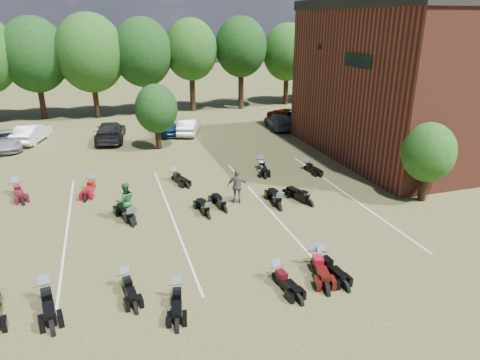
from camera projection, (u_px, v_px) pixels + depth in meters
name	position (u px, v px, depth m)	size (l,w,h in m)	color
ground	(247.00, 235.00, 19.81)	(160.00, 160.00, 0.00)	brown
car_1	(31.00, 133.00, 34.52)	(1.58, 4.54, 1.49)	silver
car_2	(5.00, 140.00, 32.72)	(2.25, 4.88, 1.35)	gray
car_3	(110.00, 131.00, 34.90)	(2.18, 5.35, 1.55)	black
car_4	(166.00, 126.00, 36.99)	(1.75, 4.35, 1.48)	#0B2551
car_5	(189.00, 126.00, 36.93)	(1.45, 4.16, 1.37)	beige
car_6	(289.00, 117.00, 40.77)	(2.13, 4.61, 1.28)	#581605
car_7	(279.00, 121.00, 38.81)	(1.86, 4.58, 1.33)	#3E3E43
person_green	(126.00, 201.00, 21.13)	(0.94, 0.73, 1.94)	#235F2B
person_grey	(237.00, 186.00, 22.99)	(1.13, 0.47, 1.92)	#59554D
motorcycle_0	(48.00, 301.00, 15.23)	(0.79, 2.47, 1.38)	black
motorcycle_2	(178.00, 298.00, 15.35)	(0.70, 2.18, 1.22)	black
motorcycle_3	(127.00, 287.00, 16.00)	(0.67, 2.10, 1.17)	black
motorcycle_4	(321.00, 267.00, 17.32)	(0.73, 2.28, 1.27)	black
motorcycle_5	(277.00, 280.00, 16.45)	(0.68, 2.14, 1.19)	black
motorcycle_6	(315.00, 266.00, 17.38)	(0.79, 2.47, 1.37)	#3D0C08
motorcycle_8	(133.00, 223.00, 21.01)	(0.76, 2.39, 1.33)	black
motorcycle_9	(131.00, 225.00, 20.82)	(0.76, 2.39, 1.33)	black
motorcycle_10	(208.00, 217.00, 21.61)	(0.70, 2.19, 1.22)	black
motorcycle_11	(225.00, 211.00, 22.29)	(0.69, 2.18, 1.21)	black
motorcycle_12	(309.00, 205.00, 23.03)	(0.80, 2.50, 1.40)	black
motorcycle_13	(279.00, 209.00, 22.58)	(0.79, 2.48, 1.38)	black
motorcycle_14	(18.00, 194.00, 24.53)	(0.77, 2.42, 1.35)	#4D0B15
motorcycle_15	(93.00, 189.00, 25.21)	(0.76, 2.39, 1.34)	maroon
motorcycle_18	(175.00, 180.00, 26.59)	(0.69, 2.15, 1.20)	black
motorcycle_19	(261.00, 169.00, 28.59)	(0.77, 2.41, 1.34)	black
motorcycle_20	(306.00, 170.00, 28.42)	(0.64, 2.01, 1.12)	black
tree_line	(147.00, 51.00, 43.14)	(56.00, 6.00, 9.79)	black
young_tree_near_building	(429.00, 152.00, 22.70)	(2.80, 2.80, 4.16)	black
young_tree_midfield	(156.00, 109.00, 31.97)	(3.20, 3.20, 4.70)	black
parking_lines	(172.00, 217.00, 21.63)	(20.10, 14.00, 0.01)	silver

